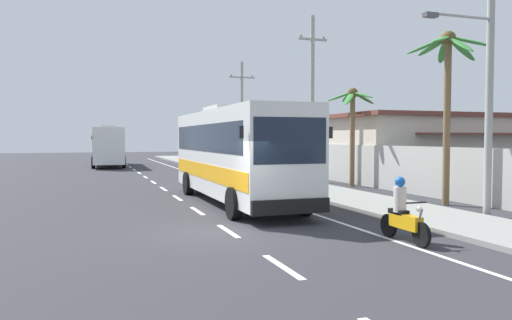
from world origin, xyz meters
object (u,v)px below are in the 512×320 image
Objects in this scene: coach_bus_foreground at (235,152)px; utility_pole_mid at (312,97)px; utility_pole_nearest at (487,74)px; roadside_building at (438,147)px; palm_nearest at (352,114)px; palm_third at (448,76)px; motorcycle_beside_bus at (403,215)px; pedestrian_midwalk at (256,164)px; utility_pole_far at (242,113)px; coach_bus_far_lane at (108,145)px; motorcycle_trailing at (231,173)px.

utility_pole_mid is (6.81, 7.11, 2.93)m from coach_bus_foreground.
utility_pole_nearest is 15.74m from roadside_building.
palm_nearest is 7.64m from palm_third.
motorcycle_beside_bus is 0.14× the size of roadside_building.
pedestrian_midwalk is at bearing 165.16° from roadside_building.
utility_pole_far is (4.85, 28.92, 3.99)m from motorcycle_beside_bus.
motorcycle_beside_bus is at bearing -77.69° from coach_bus_foreground.
utility_pole_nearest reaches higher than coach_bus_foreground.
coach_bus_far_lane reaches higher than motorcycle_beside_bus.
motorcycle_trailing is 6.44m from utility_pole_mid.
utility_pole_mid is (10.51, -21.02, 3.02)m from coach_bus_far_lane.
coach_bus_far_lane is at bearing 98.64° from motorcycle_beside_bus.
utility_pole_far is 23.80m from palm_third.
pedestrian_midwalk is 11.65m from utility_pole_far.
utility_pole_mid is at bearing 46.25° from coach_bus_foreground.
coach_bus_far_lane is at bearing 143.47° from utility_pole_far.
roadside_building is at bearing -5.23° from motorcycle_trailing.
palm_nearest is at bearing 28.29° from coach_bus_foreground.
utility_pole_mid reaches higher than pedestrian_midwalk.
coach_bus_far_lane is at bearing 131.62° from roadside_building.
pedestrian_midwalk is 11.53m from roadside_building.
utility_pole_nearest reaches higher than palm_nearest.
palm_third is at bearing -86.27° from utility_pole_mid.
roadside_building is at bearing -57.83° from utility_pole_far.
motorcycle_trailing is at bearing 75.00° from coach_bus_foreground.
pedestrian_midwalk is at bearing 39.22° from motorcycle_trailing.
roadside_building is (13.22, -1.21, 1.38)m from motorcycle_trailing.
utility_pole_mid is at bearing -89.59° from utility_pole_far.
utility_pole_mid reaches higher than utility_pole_far.
roadside_building is at bearing 48.43° from motorcycle_beside_bus.
utility_pole_far reaches higher than palm_nearest.
palm_third is at bearing 74.02° from utility_pole_nearest.
palm_nearest is 0.79× the size of palm_third.
palm_nearest is at bearing -72.12° from utility_pole_mid.
palm_third is (3.25, -13.00, 3.97)m from pedestrian_midwalk.
coach_bus_foreground is 0.80× the size of roadside_building.
coach_bus_foreground is 21.64m from utility_pole_far.
roadside_building is (15.34, 6.69, -0.03)m from coach_bus_foreground.
utility_pole_mid is at bearing 107.88° from palm_nearest.
motorcycle_trailing is 0.14× the size of roadside_building.
motorcycle_beside_bus is 0.29× the size of palm_third.
utility_pole_mid is at bearing 177.14° from roadside_building.
pedestrian_midwalk is 7.08m from palm_nearest.
motorcycle_beside_bus is at bearing 54.04° from pedestrian_midwalk.
coach_bus_far_lane is at bearing -95.24° from pedestrian_midwalk.
utility_pole_far reaches higher than motorcycle_beside_bus.
utility_pole_mid is (4.69, -0.78, 4.34)m from motorcycle_trailing.
roadside_building is (7.85, 10.06, -2.94)m from palm_third.
pedestrian_midwalk is 13.98m from palm_third.
motorcycle_beside_bus is 0.37× the size of palm_nearest.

